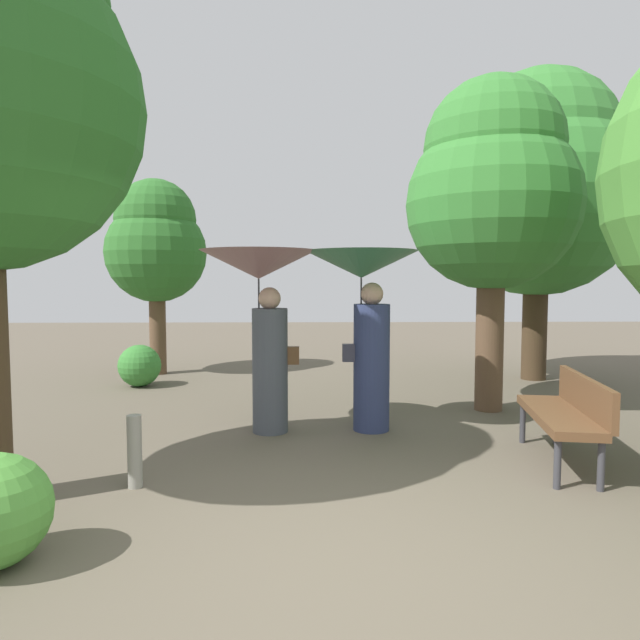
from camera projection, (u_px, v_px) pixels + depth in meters
name	position (u px, v px, depth m)	size (l,w,h in m)	color
ground_plane	(335.00, 567.00, 3.35)	(40.00, 40.00, 0.00)	brown
person_left	(262.00, 296.00, 6.25)	(1.31, 1.31, 2.06)	#474C56
person_right	(365.00, 299.00, 6.33)	(1.29, 1.29, 2.06)	navy
park_bench	(567.00, 410.00, 5.20)	(0.74, 1.56, 0.83)	#38383D
tree_near_left	(156.00, 243.00, 10.17)	(1.83, 1.83, 3.57)	brown
tree_mid_right	(538.00, 183.00, 9.54)	(3.33, 3.33, 5.30)	#42301E
tree_far_back	(493.00, 187.00, 7.25)	(2.25, 2.25, 4.35)	brown
bush_path_left	(140.00, 366.00, 9.07)	(0.68, 0.68, 0.68)	#387F33
path_marker_post	(135.00, 451.00, 4.63)	(0.12, 0.12, 0.61)	gray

